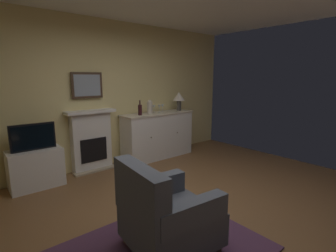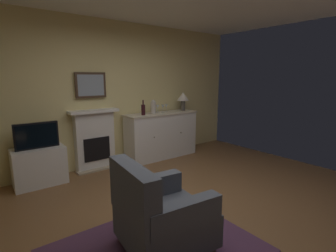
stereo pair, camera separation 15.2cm
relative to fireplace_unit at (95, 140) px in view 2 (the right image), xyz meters
name	(u,v)px [view 2 (the right image)]	position (x,y,z in m)	size (l,w,h in m)	color
ground_plane	(190,215)	(0.34, -2.22, -0.60)	(6.14, 4.75, 0.10)	brown
wall_rear	(107,94)	(0.34, 0.13, 0.80)	(6.14, 0.06, 2.70)	#EAD68C
area_rug	(156,251)	(-0.43, -2.58, -0.54)	(1.94, 1.48, 0.02)	#4C2D47
fireplace_unit	(95,140)	(0.00, 0.00, 0.00)	(0.87, 0.30, 1.10)	white
framed_picture	(91,85)	(0.00, 0.05, 0.98)	(0.55, 0.04, 0.45)	#473323
sideboard_cabinet	(161,135)	(1.37, -0.18, -0.07)	(1.57, 0.49, 0.95)	white
table_lamp	(183,98)	(1.96, -0.18, 0.68)	(0.26, 0.26, 0.40)	#4C4742
wine_bottle	(143,110)	(0.91, -0.22, 0.51)	(0.08, 0.08, 0.29)	#331419
wine_glass_left	(158,107)	(1.30, -0.16, 0.52)	(0.07, 0.07, 0.16)	silver
wine_glass_center	(163,107)	(1.41, -0.19, 0.52)	(0.07, 0.07, 0.16)	silver
wine_glass_right	(166,106)	(1.52, -0.16, 0.52)	(0.07, 0.07, 0.16)	silver
vase_decorative	(153,107)	(1.14, -0.23, 0.54)	(0.11, 0.11, 0.28)	beige
tv_cabinet	(40,166)	(-0.97, -0.16, -0.25)	(0.75, 0.42, 0.60)	white
tv_set	(37,136)	(-0.98, -0.19, 0.25)	(0.62, 0.07, 0.40)	black
armchair	(159,215)	(-0.39, -2.58, -0.17)	(0.88, 0.85, 0.92)	#474C56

